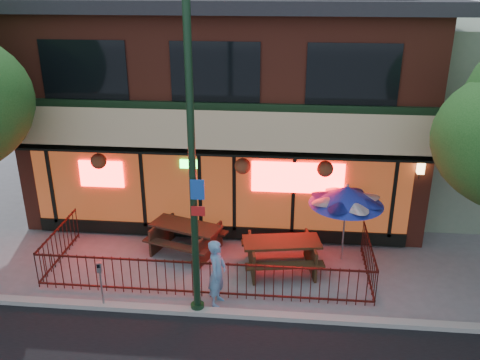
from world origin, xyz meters
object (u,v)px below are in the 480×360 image
object	(u,v)px
street_light	(193,189)
picnic_table_right	(281,251)
picnic_table_left	(186,234)
patio_umbrella	(347,195)
parking_meter_near	(100,277)
pedestrian	(217,273)

from	to	relation	value
street_light	picnic_table_right	world-z (taller)	street_light
picnic_table_left	patio_umbrella	xyz separation A→B (m)	(4.40, -0.01, 1.39)
patio_umbrella	picnic_table_left	bearing A→B (deg)	179.84
picnic_table_left	picnic_table_right	size ratio (longest dim) A/B	1.04
picnic_table_left	parking_meter_near	xyz separation A→B (m)	(-1.46, -2.83, 0.29)
picnic_table_right	street_light	bearing A→B (deg)	-133.22
street_light	picnic_table_left	world-z (taller)	street_light
picnic_table_left	picnic_table_right	world-z (taller)	picnic_table_right
picnic_table_left	parking_meter_near	world-z (taller)	parking_meter_near
patio_umbrella	parking_meter_near	xyz separation A→B (m)	(-5.86, -2.82, -1.10)
picnic_table_left	parking_meter_near	distance (m)	3.20
picnic_table_left	pedestrian	world-z (taller)	pedestrian
picnic_table_left	parking_meter_near	size ratio (longest dim) A/B	1.90
pedestrian	parking_meter_near	bearing A→B (deg)	110.21
parking_meter_near	picnic_table_left	bearing A→B (deg)	62.66
street_light	patio_umbrella	world-z (taller)	street_light
patio_umbrella	picnic_table_right	bearing A→B (deg)	-157.42
patio_umbrella	pedestrian	distance (m)	4.11
street_light	picnic_table_left	xyz separation A→B (m)	(-0.80, 2.75, -2.59)
street_light	pedestrian	world-z (taller)	street_light
street_light	pedestrian	xyz separation A→B (m)	(0.43, 0.36, -2.30)
parking_meter_near	street_light	bearing A→B (deg)	1.96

